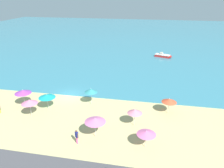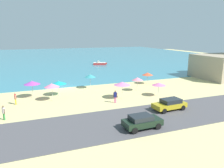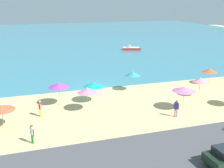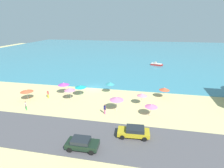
{
  "view_description": "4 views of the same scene",
  "coord_description": "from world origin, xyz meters",
  "px_view_note": "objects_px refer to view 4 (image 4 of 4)",
  "views": [
    {
      "loc": [
        13.01,
        -30.28,
        15.66
      ],
      "look_at": [
        6.93,
        1.07,
        2.16
      ],
      "focal_mm": 35.0,
      "sensor_mm": 36.0,
      "label": 1
    },
    {
      "loc": [
        -5.6,
        -38.38,
        9.37
      ],
      "look_at": [
        7.9,
        -3.75,
        0.84
      ],
      "focal_mm": 35.0,
      "sensor_mm": 36.0,
      "label": 2
    },
    {
      "loc": [
        -8.62,
        -34.28,
        11.24
      ],
      "look_at": [
        1.54,
        -2.48,
        1.24
      ],
      "focal_mm": 45.0,
      "sensor_mm": 36.0,
      "label": 3
    },
    {
      "loc": [
        11.54,
        -36.78,
        14.61
      ],
      "look_at": [
        4.22,
        0.83,
        1.03
      ],
      "focal_mm": 28.0,
      "sensor_mm": 36.0,
      "label": 4
    }
  ],
  "objects_px": {
    "skiff_nearshore": "(156,64)",
    "beach_umbrella_4": "(70,89)",
    "beach_umbrella_8": "(151,106)",
    "bather_2": "(105,109)",
    "beach_umbrella_2": "(64,84)",
    "beach_umbrella_6": "(110,83)",
    "parked_car_0": "(134,132)",
    "beach_umbrella_5": "(81,86)",
    "bather_1": "(26,105)",
    "beach_umbrella_7": "(27,91)",
    "beach_umbrella_3": "(142,95)",
    "beach_umbrella_1": "(117,99)",
    "parked_car_1": "(82,143)",
    "bather_0": "(48,94)",
    "beach_umbrella_0": "(164,89)"
  },
  "relations": [
    {
      "from": "skiff_nearshore",
      "to": "beach_umbrella_4",
      "type": "bearing_deg",
      "value": -118.41
    },
    {
      "from": "beach_umbrella_8",
      "to": "bather_2",
      "type": "distance_m",
      "value": 7.63
    },
    {
      "from": "beach_umbrella_2",
      "to": "beach_umbrella_6",
      "type": "height_order",
      "value": "beach_umbrella_2"
    },
    {
      "from": "beach_umbrella_4",
      "to": "parked_car_0",
      "type": "height_order",
      "value": "beach_umbrella_4"
    },
    {
      "from": "beach_umbrella_2",
      "to": "beach_umbrella_5",
      "type": "relative_size",
      "value": 1.09
    },
    {
      "from": "bather_1",
      "to": "bather_2",
      "type": "distance_m",
      "value": 13.95
    },
    {
      "from": "beach_umbrella_2",
      "to": "bather_1",
      "type": "height_order",
      "value": "beach_umbrella_2"
    },
    {
      "from": "beach_umbrella_7",
      "to": "skiff_nearshore",
      "type": "distance_m",
      "value": 43.94
    },
    {
      "from": "beach_umbrella_3",
      "to": "beach_umbrella_7",
      "type": "distance_m",
      "value": 22.36
    },
    {
      "from": "beach_umbrella_1",
      "to": "bather_2",
      "type": "xyz_separation_m",
      "value": [
        -1.72,
        -1.55,
        -1.3
      ]
    },
    {
      "from": "beach_umbrella_7",
      "to": "beach_umbrella_8",
      "type": "relative_size",
      "value": 1.12
    },
    {
      "from": "beach_umbrella_4",
      "to": "beach_umbrella_6",
      "type": "height_order",
      "value": "beach_umbrella_6"
    },
    {
      "from": "beach_umbrella_1",
      "to": "parked_car_0",
      "type": "bearing_deg",
      "value": -62.56
    },
    {
      "from": "parked_car_0",
      "to": "parked_car_1",
      "type": "xyz_separation_m",
      "value": [
        -5.97,
        -3.64,
        0.0
      ]
    },
    {
      "from": "beach_umbrella_4",
      "to": "skiff_nearshore",
      "type": "distance_m",
      "value": 38.09
    },
    {
      "from": "beach_umbrella_6",
      "to": "beach_umbrella_8",
      "type": "xyz_separation_m",
      "value": [
        8.51,
        -8.42,
        -0.38
      ]
    },
    {
      "from": "beach_umbrella_5",
      "to": "bather_2",
      "type": "xyz_separation_m",
      "value": [
        6.73,
        -6.69,
        -1.05
      ]
    },
    {
      "from": "bather_1",
      "to": "parked_car_0",
      "type": "xyz_separation_m",
      "value": [
        19.15,
        -4.02,
        -0.13
      ]
    },
    {
      "from": "beach_umbrella_1",
      "to": "bather_1",
      "type": "xyz_separation_m",
      "value": [
        -15.62,
        -2.78,
        -1.36
      ]
    },
    {
      "from": "beach_umbrella_5",
      "to": "beach_umbrella_6",
      "type": "height_order",
      "value": "beach_umbrella_6"
    },
    {
      "from": "beach_umbrella_7",
      "to": "beach_umbrella_5",
      "type": "bearing_deg",
      "value": 22.71
    },
    {
      "from": "beach_umbrella_4",
      "to": "parked_car_1",
      "type": "relative_size",
      "value": 0.66
    },
    {
      "from": "bather_0",
      "to": "skiff_nearshore",
      "type": "relative_size",
      "value": 0.38
    },
    {
      "from": "beach_umbrella_0",
      "to": "bather_1",
      "type": "distance_m",
      "value": 26.18
    },
    {
      "from": "beach_umbrella_7",
      "to": "bather_2",
      "type": "relative_size",
      "value": 1.36
    },
    {
      "from": "beach_umbrella_1",
      "to": "beach_umbrella_2",
      "type": "distance_m",
      "value": 13.42
    },
    {
      "from": "beach_umbrella_7",
      "to": "skiff_nearshore",
      "type": "relative_size",
      "value": 0.55
    },
    {
      "from": "skiff_nearshore",
      "to": "parked_car_0",
      "type": "bearing_deg",
      "value": -96.42
    },
    {
      "from": "beach_umbrella_1",
      "to": "beach_umbrella_4",
      "type": "bearing_deg",
      "value": 164.29
    },
    {
      "from": "beach_umbrella_4",
      "to": "beach_umbrella_5",
      "type": "relative_size",
      "value": 1.09
    },
    {
      "from": "beach_umbrella_1",
      "to": "beach_umbrella_7",
      "type": "bearing_deg",
      "value": 176.45
    },
    {
      "from": "beach_umbrella_1",
      "to": "beach_umbrella_2",
      "type": "height_order",
      "value": "beach_umbrella_2"
    },
    {
      "from": "beach_umbrella_3",
      "to": "beach_umbrella_8",
      "type": "distance_m",
      "value": 4.27
    },
    {
      "from": "beach_umbrella_5",
      "to": "beach_umbrella_6",
      "type": "relative_size",
      "value": 0.92
    },
    {
      "from": "beach_umbrella_3",
      "to": "beach_umbrella_5",
      "type": "distance_m",
      "value": 12.8
    },
    {
      "from": "beach_umbrella_2",
      "to": "beach_umbrella_8",
      "type": "relative_size",
      "value": 1.21
    },
    {
      "from": "beach_umbrella_3",
      "to": "bather_0",
      "type": "height_order",
      "value": "beach_umbrella_3"
    },
    {
      "from": "beach_umbrella_4",
      "to": "beach_umbrella_8",
      "type": "bearing_deg",
      "value": -12.62
    },
    {
      "from": "beach_umbrella_8",
      "to": "bather_2",
      "type": "height_order",
      "value": "beach_umbrella_8"
    },
    {
      "from": "beach_umbrella_0",
      "to": "beach_umbrella_3",
      "type": "xyz_separation_m",
      "value": [
        -4.33,
        -4.07,
        0.12
      ]
    },
    {
      "from": "bather_1",
      "to": "bather_2",
      "type": "xyz_separation_m",
      "value": [
        13.89,
        1.23,
        0.07
      ]
    },
    {
      "from": "beach_umbrella_1",
      "to": "beach_umbrella_5",
      "type": "relative_size",
      "value": 1.09
    },
    {
      "from": "beach_umbrella_5",
      "to": "beach_umbrella_7",
      "type": "xyz_separation_m",
      "value": [
        -9.61,
        -4.02,
        -0.1
      ]
    },
    {
      "from": "bather_2",
      "to": "skiff_nearshore",
      "type": "bearing_deg",
      "value": 75.04
    },
    {
      "from": "beach_umbrella_1",
      "to": "beach_umbrella_8",
      "type": "relative_size",
      "value": 1.2
    },
    {
      "from": "beach_umbrella_0",
      "to": "beach_umbrella_6",
      "type": "distance_m",
      "value": 11.25
    },
    {
      "from": "beach_umbrella_3",
      "to": "beach_umbrella_8",
      "type": "xyz_separation_m",
      "value": [
        1.61,
        -3.95,
        -0.17
      ]
    },
    {
      "from": "parked_car_0",
      "to": "bather_1",
      "type": "bearing_deg",
      "value": 168.15
    },
    {
      "from": "beach_umbrella_3",
      "to": "beach_umbrella_4",
      "type": "distance_m",
      "value": 13.95
    },
    {
      "from": "beach_umbrella_8",
      "to": "bather_2",
      "type": "bearing_deg",
      "value": -173.88
    }
  ]
}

